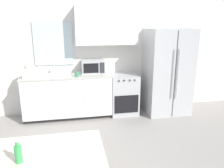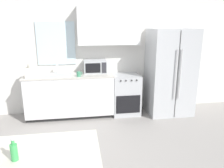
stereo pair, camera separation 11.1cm
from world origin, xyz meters
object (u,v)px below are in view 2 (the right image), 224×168
refrigerator (170,72)px  dining_table (42,163)px  drink_bottle (14,151)px  microwave (95,66)px  oven_range (125,94)px  coffee_mug (79,74)px

refrigerator → dining_table: (-2.38, -2.49, -0.30)m
refrigerator → drink_bottle: size_ratio=8.18×
refrigerator → microwave: (-1.63, 0.18, 0.14)m
microwave → drink_bottle: bearing=-109.6°
oven_range → refrigerator: (0.98, -0.09, 0.49)m
microwave → coffee_mug: size_ratio=4.31×
oven_range → drink_bottle: 3.13m
oven_range → drink_bottle: bearing=-121.8°
coffee_mug → dining_table: (-0.40, -2.38, -0.35)m
coffee_mug → refrigerator: bearing=3.3°
microwave → dining_table: microwave is taller
coffee_mug → dining_table: 2.44m
microwave → coffee_mug: (-0.35, -0.30, -0.09)m
coffee_mug → drink_bottle: size_ratio=0.49×
oven_range → coffee_mug: 1.16m
refrigerator → dining_table: bearing=-133.7°
dining_table → oven_range: bearing=61.4°
refrigerator → dining_table: refrigerator is taller
oven_range → dining_table: size_ratio=0.77×
refrigerator → dining_table: 3.46m
refrigerator → coffee_mug: 1.99m
refrigerator → coffee_mug: (-1.98, -0.11, 0.05)m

